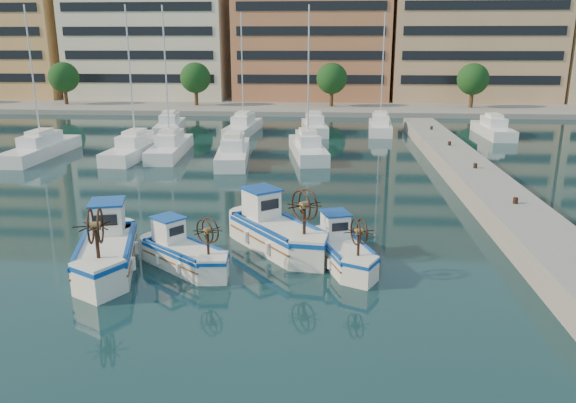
% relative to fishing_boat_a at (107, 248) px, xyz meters
% --- Properties ---
extents(ground, '(300.00, 300.00, 0.00)m').
position_rel_fishing_boat_a_xyz_m(ground, '(5.02, 0.62, -0.87)').
color(ground, '#17383B').
rests_on(ground, ground).
extents(quay, '(3.00, 60.00, 1.20)m').
position_rel_fishing_boat_a_xyz_m(quay, '(18.02, 8.62, -0.27)').
color(quay, gray).
rests_on(quay, ground).
extents(waterfront, '(180.00, 40.00, 25.60)m').
position_rel_fishing_boat_a_xyz_m(waterfront, '(14.26, 65.66, 10.23)').
color(waterfront, gray).
rests_on(waterfront, ground).
extents(yacht_marina, '(40.95, 22.92, 11.50)m').
position_rel_fishing_boat_a_xyz_m(yacht_marina, '(1.73, 28.33, -0.34)').
color(yacht_marina, white).
rests_on(yacht_marina, ground).
extents(fishing_boat_a, '(3.25, 5.22, 3.16)m').
position_rel_fishing_boat_a_xyz_m(fishing_boat_a, '(0.00, 0.00, 0.00)').
color(fishing_boat_a, white).
rests_on(fishing_boat_a, ground).
extents(fishing_boat_b, '(3.91, 3.61, 2.45)m').
position_rel_fishing_boat_a_xyz_m(fishing_boat_b, '(3.01, 0.36, -0.20)').
color(fishing_boat_b, white).
rests_on(fishing_boat_b, ground).
extents(fishing_boat_c, '(4.62, 5.07, 3.17)m').
position_rel_fishing_boat_a_xyz_m(fishing_boat_c, '(6.56, 2.79, 0.00)').
color(fishing_boat_c, white).
rests_on(fishing_boat_c, ground).
extents(fishing_boat_d, '(2.77, 4.11, 2.48)m').
position_rel_fishing_boat_a_xyz_m(fishing_boat_d, '(9.48, 1.16, -0.19)').
color(fishing_boat_d, white).
rests_on(fishing_boat_d, ground).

